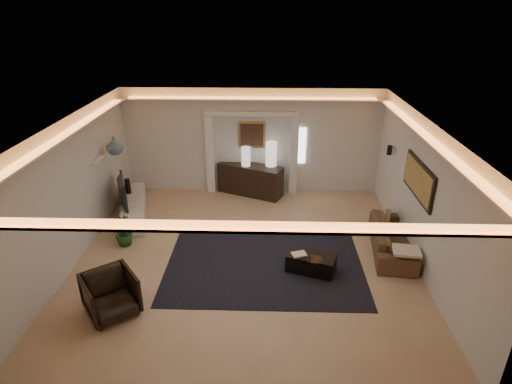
{
  "coord_description": "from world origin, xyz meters",
  "views": [
    {
      "loc": [
        0.45,
        -7.53,
        4.95
      ],
      "look_at": [
        0.2,
        0.6,
        1.25
      ],
      "focal_mm": 29.47,
      "sensor_mm": 36.0,
      "label": 1
    }
  ],
  "objects_px": {
    "console": "(250,180)",
    "sofa": "(392,238)",
    "coffee_table": "(311,262)",
    "armchair": "(111,295)"
  },
  "relations": [
    {
      "from": "coffee_table",
      "to": "armchair",
      "type": "height_order",
      "value": "armchair"
    },
    {
      "from": "console",
      "to": "sofa",
      "type": "distance_m",
      "value": 4.31
    },
    {
      "from": "sofa",
      "to": "armchair",
      "type": "relative_size",
      "value": 2.43
    },
    {
      "from": "console",
      "to": "sofa",
      "type": "height_order",
      "value": "console"
    },
    {
      "from": "console",
      "to": "coffee_table",
      "type": "xyz_separation_m",
      "value": [
        1.38,
        -3.7,
        -0.2
      ]
    },
    {
      "from": "console",
      "to": "sofa",
      "type": "relative_size",
      "value": 0.88
    },
    {
      "from": "sofa",
      "to": "coffee_table",
      "type": "relative_size",
      "value": 2.18
    },
    {
      "from": "armchair",
      "to": "console",
      "type": "bearing_deg",
      "value": 29.23
    },
    {
      "from": "coffee_table",
      "to": "armchair",
      "type": "relative_size",
      "value": 1.12
    },
    {
      "from": "sofa",
      "to": "coffee_table",
      "type": "bearing_deg",
      "value": 121.65
    }
  ]
}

